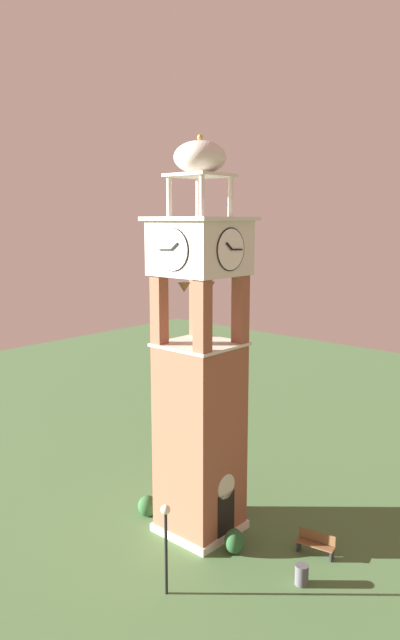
# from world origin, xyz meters

# --- Properties ---
(ground) EXTENTS (80.00, 80.00, 0.00)m
(ground) POSITION_xyz_m (0.00, 0.00, 0.00)
(ground) COLOR #476B3D
(clock_tower) EXTENTS (3.60, 3.60, 17.26)m
(clock_tower) POSITION_xyz_m (-0.00, -0.00, 7.00)
(clock_tower) COLOR #93543D
(clock_tower) RESTS_ON ground
(park_bench) EXTENTS (0.73, 1.65, 0.95)m
(park_bench) POSITION_xyz_m (1.75, -4.95, 0.48)
(park_bench) COLOR brown
(park_bench) RESTS_ON ground
(lamp_post) EXTENTS (0.36, 0.36, 3.58)m
(lamp_post) POSITION_xyz_m (-4.25, -2.10, 2.51)
(lamp_post) COLOR black
(lamp_post) RESTS_ON ground
(trash_bin) EXTENTS (0.52, 0.52, 0.80)m
(trash_bin) POSITION_xyz_m (-0.40, -5.60, 0.40)
(trash_bin) COLOR #4C4C51
(trash_bin) RESTS_ON ground
(shrub_near_entry) EXTENTS (0.91, 0.91, 0.98)m
(shrub_near_entry) POSITION_xyz_m (-0.76, 2.66, 0.49)
(shrub_near_entry) COLOR #28562D
(shrub_near_entry) RESTS_ON ground
(shrub_left_of_tower) EXTENTS (0.83, 0.83, 1.07)m
(shrub_left_of_tower) POSITION_xyz_m (-0.46, -2.33, 0.54)
(shrub_left_of_tower) COLOR #28562D
(shrub_left_of_tower) RESTS_ON ground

